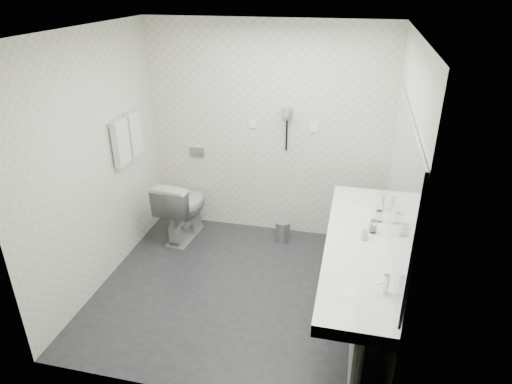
# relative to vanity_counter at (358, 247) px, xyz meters

# --- Properties ---
(floor) EXTENTS (2.80, 2.80, 0.00)m
(floor) POSITION_rel_vanity_counter_xyz_m (-1.12, 0.20, -0.80)
(floor) COLOR #25262A
(floor) RESTS_ON ground
(ceiling) EXTENTS (2.80, 2.80, 0.00)m
(ceiling) POSITION_rel_vanity_counter_xyz_m (-1.12, 0.20, 1.70)
(ceiling) COLOR white
(ceiling) RESTS_ON wall_back
(wall_back) EXTENTS (2.80, 0.00, 2.80)m
(wall_back) POSITION_rel_vanity_counter_xyz_m (-1.12, 1.50, 0.45)
(wall_back) COLOR silver
(wall_back) RESTS_ON floor
(wall_front) EXTENTS (2.80, 0.00, 2.80)m
(wall_front) POSITION_rel_vanity_counter_xyz_m (-1.12, -1.10, 0.45)
(wall_front) COLOR silver
(wall_front) RESTS_ON floor
(wall_left) EXTENTS (0.00, 2.60, 2.60)m
(wall_left) POSITION_rel_vanity_counter_xyz_m (-2.52, 0.20, 0.45)
(wall_left) COLOR silver
(wall_left) RESTS_ON floor
(wall_right) EXTENTS (0.00, 2.60, 2.60)m
(wall_right) POSITION_rel_vanity_counter_xyz_m (0.27, 0.20, 0.45)
(wall_right) COLOR silver
(wall_right) RESTS_ON floor
(vanity_counter) EXTENTS (0.55, 2.20, 0.10)m
(vanity_counter) POSITION_rel_vanity_counter_xyz_m (0.00, 0.00, 0.00)
(vanity_counter) COLOR white
(vanity_counter) RESTS_ON floor
(vanity_panel) EXTENTS (0.03, 2.15, 0.75)m
(vanity_panel) POSITION_rel_vanity_counter_xyz_m (0.02, 0.00, -0.42)
(vanity_panel) COLOR gray
(vanity_panel) RESTS_ON floor
(vanity_post_near) EXTENTS (0.06, 0.06, 0.75)m
(vanity_post_near) POSITION_rel_vanity_counter_xyz_m (0.05, -1.04, -0.42)
(vanity_post_near) COLOR silver
(vanity_post_near) RESTS_ON floor
(vanity_post_far) EXTENTS (0.06, 0.06, 0.75)m
(vanity_post_far) POSITION_rel_vanity_counter_xyz_m (0.05, 1.04, -0.42)
(vanity_post_far) COLOR silver
(vanity_post_far) RESTS_ON floor
(mirror) EXTENTS (0.02, 2.20, 1.05)m
(mirror) POSITION_rel_vanity_counter_xyz_m (0.26, 0.00, 0.65)
(mirror) COLOR #B2BCC6
(mirror) RESTS_ON wall_right
(basin_near) EXTENTS (0.40, 0.31, 0.05)m
(basin_near) POSITION_rel_vanity_counter_xyz_m (0.00, -0.65, 0.04)
(basin_near) COLOR white
(basin_near) RESTS_ON vanity_counter
(basin_far) EXTENTS (0.40, 0.31, 0.05)m
(basin_far) POSITION_rel_vanity_counter_xyz_m (0.00, 0.65, 0.04)
(basin_far) COLOR white
(basin_far) RESTS_ON vanity_counter
(faucet_near) EXTENTS (0.04, 0.04, 0.15)m
(faucet_near) POSITION_rel_vanity_counter_xyz_m (0.19, -0.65, 0.12)
(faucet_near) COLOR silver
(faucet_near) RESTS_ON vanity_counter
(faucet_far) EXTENTS (0.04, 0.04, 0.15)m
(faucet_far) POSITION_rel_vanity_counter_xyz_m (0.19, 0.65, 0.12)
(faucet_far) COLOR silver
(faucet_far) RESTS_ON vanity_counter
(soap_bottle_a) EXTENTS (0.07, 0.07, 0.11)m
(soap_bottle_a) POSITION_rel_vanity_counter_xyz_m (0.04, 0.05, 0.11)
(soap_bottle_a) COLOR beige
(soap_bottle_a) RESTS_ON vanity_counter
(soap_bottle_b) EXTENTS (0.08, 0.08, 0.09)m
(soap_bottle_b) POSITION_rel_vanity_counter_xyz_m (0.10, 0.22, 0.09)
(soap_bottle_b) COLOR beige
(soap_bottle_b) RESTS_ON vanity_counter
(glass_left) EXTENTS (0.06, 0.06, 0.11)m
(glass_left) POSITION_rel_vanity_counter_xyz_m (0.11, 0.19, 0.11)
(glass_left) COLOR silver
(glass_left) RESTS_ON vanity_counter
(glass_right) EXTENTS (0.07, 0.07, 0.11)m
(glass_right) POSITION_rel_vanity_counter_xyz_m (0.16, 0.40, 0.10)
(glass_right) COLOR silver
(glass_right) RESTS_ON vanity_counter
(toilet) EXTENTS (0.50, 0.80, 0.78)m
(toilet) POSITION_rel_vanity_counter_xyz_m (-2.04, 1.08, -0.41)
(toilet) COLOR white
(toilet) RESTS_ON floor
(flush_plate) EXTENTS (0.18, 0.02, 0.12)m
(flush_plate) POSITION_rel_vanity_counter_xyz_m (-1.98, 1.49, 0.15)
(flush_plate) COLOR #B2B5BA
(flush_plate) RESTS_ON wall_back
(pedal_bin) EXTENTS (0.22, 0.22, 0.24)m
(pedal_bin) POSITION_rel_vanity_counter_xyz_m (-0.85, 1.24, -0.68)
(pedal_bin) COLOR #B2B5BA
(pedal_bin) RESTS_ON floor
(bin_lid) EXTENTS (0.17, 0.17, 0.02)m
(bin_lid) POSITION_rel_vanity_counter_xyz_m (-0.85, 1.24, -0.55)
(bin_lid) COLOR #B2B5BA
(bin_lid) RESTS_ON pedal_bin
(towel_rail) EXTENTS (0.02, 0.62, 0.02)m
(towel_rail) POSITION_rel_vanity_counter_xyz_m (-2.47, 0.75, 0.75)
(towel_rail) COLOR silver
(towel_rail) RESTS_ON wall_left
(towel_near) EXTENTS (0.07, 0.24, 0.48)m
(towel_near) POSITION_rel_vanity_counter_xyz_m (-2.46, 0.61, 0.53)
(towel_near) COLOR white
(towel_near) RESTS_ON towel_rail
(towel_far) EXTENTS (0.07, 0.24, 0.48)m
(towel_far) POSITION_rel_vanity_counter_xyz_m (-2.46, 0.89, 0.53)
(towel_far) COLOR white
(towel_far) RESTS_ON towel_rail
(dryer_cradle) EXTENTS (0.10, 0.04, 0.14)m
(dryer_cradle) POSITION_rel_vanity_counter_xyz_m (-0.88, 1.47, 0.70)
(dryer_cradle) COLOR gray
(dryer_cradle) RESTS_ON wall_back
(dryer_barrel) EXTENTS (0.08, 0.14, 0.08)m
(dryer_barrel) POSITION_rel_vanity_counter_xyz_m (-0.88, 1.40, 0.73)
(dryer_barrel) COLOR gray
(dryer_barrel) RESTS_ON dryer_cradle
(dryer_cord) EXTENTS (0.02, 0.02, 0.35)m
(dryer_cord) POSITION_rel_vanity_counter_xyz_m (-0.88, 1.46, 0.45)
(dryer_cord) COLOR black
(dryer_cord) RESTS_ON dryer_cradle
(switch_plate_a) EXTENTS (0.09, 0.02, 0.09)m
(switch_plate_a) POSITION_rel_vanity_counter_xyz_m (-1.27, 1.49, 0.55)
(switch_plate_a) COLOR white
(switch_plate_a) RESTS_ON wall_back
(switch_plate_b) EXTENTS (0.09, 0.02, 0.09)m
(switch_plate_b) POSITION_rel_vanity_counter_xyz_m (-0.57, 1.49, 0.55)
(switch_plate_b) COLOR white
(switch_plate_b) RESTS_ON wall_back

